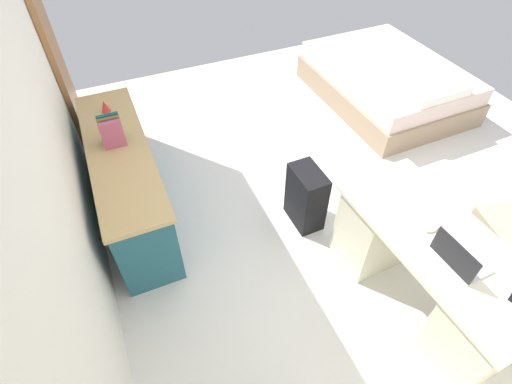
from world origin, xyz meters
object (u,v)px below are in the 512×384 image
(desk, at_px, (427,271))
(credenza, at_px, (128,182))
(laptop, at_px, (459,257))
(computer_mouse, at_px, (431,228))
(figurine_small, at_px, (105,106))
(suitcase_black, at_px, (306,197))
(bed, at_px, (387,82))

(desk, relative_size, credenza, 0.82)
(laptop, distance_m, computer_mouse, 0.27)
(credenza, bearing_deg, computer_mouse, -133.39)
(laptop, xyz_separation_m, figurine_small, (2.46, 1.70, 0.01))
(figurine_small, bearing_deg, suitcase_black, -132.69)
(desk, height_order, bed, desk)
(bed, bearing_deg, laptop, 149.38)
(bed, xyz_separation_m, computer_mouse, (-2.28, 1.48, 0.51))
(credenza, bearing_deg, desk, -134.79)
(credenza, distance_m, bed, 3.27)
(suitcase_black, bearing_deg, bed, -54.75)
(suitcase_black, height_order, laptop, laptop)
(desk, xyz_separation_m, computer_mouse, (0.10, 0.02, 0.37))
(credenza, bearing_deg, bed, -78.55)
(credenza, xyz_separation_m, suitcase_black, (-0.70, -1.37, -0.08))
(laptop, height_order, figurine_small, laptop)
(bed, bearing_deg, suitcase_black, 126.24)
(laptop, bearing_deg, desk, -17.74)
(laptop, relative_size, computer_mouse, 3.20)
(desk, height_order, laptop, laptop)
(laptop, bearing_deg, figurine_small, 34.71)
(suitcase_black, bearing_deg, figurine_small, 46.31)
(computer_mouse, bearing_deg, desk, -170.89)
(suitcase_black, xyz_separation_m, figurine_small, (1.26, 1.37, 0.51))
(bed, distance_m, figurine_small, 3.26)
(suitcase_black, relative_size, laptop, 1.78)
(laptop, bearing_deg, bed, -30.62)
(credenza, relative_size, figurine_small, 16.36)
(bed, distance_m, computer_mouse, 2.77)
(desk, bearing_deg, bed, -31.38)
(computer_mouse, relative_size, figurine_small, 0.91)
(desk, bearing_deg, credenza, 45.21)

